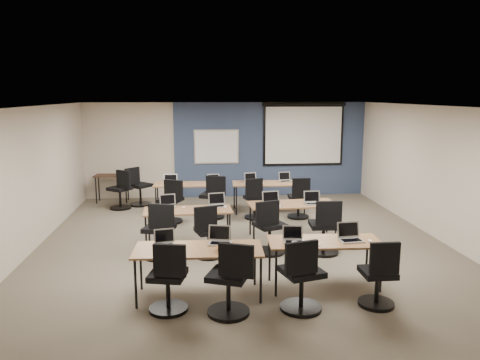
{
  "coord_description": "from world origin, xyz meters",
  "views": [
    {
      "loc": [
        -0.91,
        -8.79,
        2.93
      ],
      "look_at": [
        -0.02,
        0.4,
        1.23
      ],
      "focal_mm": 35.0,
      "sensor_mm": 36.0,
      "label": 1
    }
  ],
  "objects": [
    {
      "name": "floor",
      "position": [
        0.0,
        0.0,
        0.0
      ],
      "size": [
        8.0,
        9.0,
        0.02
      ],
      "primitive_type": "cube",
      "color": "#6B6354",
      "rests_on": "ground"
    },
    {
      "name": "ceiling",
      "position": [
        0.0,
        0.0,
        2.7
      ],
      "size": [
        8.0,
        9.0,
        0.02
      ],
      "primitive_type": "cube",
      "color": "white",
      "rests_on": "ground"
    },
    {
      "name": "wall_back",
      "position": [
        0.0,
        4.5,
        1.35
      ],
      "size": [
        8.0,
        0.04,
        2.7
      ],
      "primitive_type": "cube",
      "color": "beige",
      "rests_on": "ground"
    },
    {
      "name": "wall_front",
      "position": [
        0.0,
        -4.5,
        1.35
      ],
      "size": [
        8.0,
        0.04,
        2.7
      ],
      "primitive_type": "cube",
      "color": "beige",
      "rests_on": "ground"
    },
    {
      "name": "wall_left",
      "position": [
        -4.0,
        0.0,
        1.35
      ],
      "size": [
        0.04,
        9.0,
        2.7
      ],
      "primitive_type": "cube",
      "color": "beige",
      "rests_on": "ground"
    },
    {
      "name": "wall_right",
      "position": [
        4.0,
        0.0,
        1.35
      ],
      "size": [
        0.04,
        9.0,
        2.7
      ],
      "primitive_type": "cube",
      "color": "beige",
      "rests_on": "ground"
    },
    {
      "name": "blue_accent_panel",
      "position": [
        1.25,
        4.47,
        1.35
      ],
      "size": [
        5.5,
        0.04,
        2.7
      ],
      "primitive_type": "cube",
      "color": "#3D5977",
      "rests_on": "wall_back"
    },
    {
      "name": "whiteboard",
      "position": [
        -0.3,
        4.43,
        1.45
      ],
      "size": [
        1.28,
        0.03,
        0.98
      ],
      "color": "silver",
      "rests_on": "wall_back"
    },
    {
      "name": "projector_screen",
      "position": [
        2.2,
        4.41,
        1.89
      ],
      "size": [
        2.4,
        0.1,
        1.82
      ],
      "color": "black",
      "rests_on": "wall_back"
    },
    {
      "name": "training_table_front_left",
      "position": [
        -0.89,
        -2.29,
        0.69
      ],
      "size": [
        1.86,
        0.77,
        0.73
      ],
      "rotation": [
        0.0,
        0.0,
        -0.05
      ],
      "color": "brown",
      "rests_on": "floor"
    },
    {
      "name": "training_table_front_right",
      "position": [
        1.03,
        -2.12,
        0.68
      ],
      "size": [
        1.71,
        0.71,
        0.73
      ],
      "rotation": [
        0.0,
        0.0,
        -0.05
      ],
      "color": "#A45A2A",
      "rests_on": "floor"
    },
    {
      "name": "training_table_mid_left",
      "position": [
        -1.07,
        0.04,
        0.68
      ],
      "size": [
        1.69,
        0.7,
        0.73
      ],
      "rotation": [
        0.0,
        0.0,
        0.04
      ],
      "color": "#9F743F",
      "rests_on": "floor"
    },
    {
      "name": "training_table_mid_right",
      "position": [
        1.05,
        0.36,
        0.68
      ],
      "size": [
        1.78,
        0.74,
        0.73
      ],
      "rotation": [
        0.0,
        0.0,
        0.06
      ],
      "color": "brown",
      "rests_on": "floor"
    },
    {
      "name": "training_table_back_left",
      "position": [
        -1.09,
        2.71,
        0.68
      ],
      "size": [
        1.69,
        0.7,
        0.73
      ],
      "rotation": [
        0.0,
        0.0,
        -0.06
      ],
      "color": "olive",
      "rests_on": "floor"
    },
    {
      "name": "training_table_back_right",
      "position": [
        0.93,
        2.62,
        0.69
      ],
      "size": [
        1.82,
        0.76,
        0.73
      ],
      "rotation": [
        0.0,
        0.0,
        -0.05
      ],
      "color": "#A4692E",
      "rests_on": "floor"
    },
    {
      "name": "laptop_0",
      "position": [
        -1.39,
        -2.11,
        0.79
      ],
      "size": [
        0.3,
        0.26,
        0.23
      ],
      "rotation": [
        0.0,
        0.0,
        0.2
      ],
      "color": "#B2B2B6",
      "rests_on": "training_table_front_left"
    },
    {
      "name": "mouse_0",
      "position": [
        -1.15,
        -2.29,
        0.74
      ],
      "size": [
        0.09,
        0.11,
        0.03
      ],
      "primitive_type": "ellipsoid",
      "rotation": [
        0.0,
        0.0,
        0.3
      ],
      "color": "white",
      "rests_on": "training_table_front_left"
    },
    {
      "name": "task_chair_0",
      "position": [
        -1.3,
        -2.78,
        0.42
      ],
      "size": [
        0.54,
        0.54,
        1.01
      ],
      "rotation": [
        0.0,
        0.0,
        -0.22
      ],
      "color": "black",
      "rests_on": "floor"
    },
    {
      "name": "laptop_1",
      "position": [
        -0.57,
        -2.08,
        0.79
      ],
      "size": [
        0.33,
        0.28,
        0.25
      ],
      "rotation": [
        0.0,
        0.0,
        -0.23
      ],
      "color": "silver",
      "rests_on": "training_table_front_left"
    },
    {
      "name": "mouse_1",
      "position": [
        -0.35,
        -2.3,
        0.74
      ],
      "size": [
        0.09,
        0.12,
        0.04
      ],
      "primitive_type": "ellipsoid",
      "rotation": [
        0.0,
        0.0,
        0.3
      ],
      "color": "white",
      "rests_on": "training_table_front_left"
    },
    {
      "name": "task_chair_1",
      "position": [
        -0.48,
        -2.96,
        0.44
      ],
      "size": [
        0.61,
        0.58,
        1.05
      ],
      "rotation": [
        0.0,
        0.0,
        -0.38
      ],
      "color": "black",
      "rests_on": "floor"
    },
    {
      "name": "laptop_2",
      "position": [
        0.55,
        -2.13,
        0.79
      ],
      "size": [
        0.3,
        0.26,
        0.23
      ],
      "rotation": [
        0.0,
        0.0,
        -0.14
      ],
      "color": "#A0A1AC",
      "rests_on": "training_table_front_right"
    },
    {
      "name": "mouse_2",
      "position": [
        0.87,
        -2.33,
        0.74
      ],
      "size": [
        0.08,
        0.11,
        0.03
      ],
      "primitive_type": "ellipsoid",
      "rotation": [
        0.0,
        0.0,
        0.19
      ],
      "color": "white",
      "rests_on": "training_table_front_right"
    },
    {
      "name": "task_chair_2",
      "position": [
        0.49,
        -2.92,
        0.44
      ],
      "size": [
        0.58,
        0.58,
        1.05
      ],
      "rotation": [
        0.0,
        0.0,
        0.27
      ],
      "color": "black",
      "rests_on": "floor"
    },
    {
      "name": "laptop_3",
      "position": [
        1.42,
        -2.13,
        0.8
      ],
      "size": [
        0.35,
        0.3,
        0.26
      ],
      "rotation": [
        0.0,
        0.0,
        0.07
      ],
      "color": "silver",
      "rests_on": "training_table_front_right"
    },
    {
      "name": "mouse_3",
      "position": [
        1.7,
        -2.23,
        0.74
      ],
      "size": [
        0.07,
        0.1,
        0.03
      ],
      "primitive_type": "ellipsoid",
      "rotation": [
        0.0,
        0.0,
        0.08
      ],
      "color": "white",
      "rests_on": "training_table_front_right"
    },
    {
      "name": "task_chair_3",
      "position": [
        1.59,
        -2.9,
        0.41
      ],
      "size": [
        0.5,
        0.5,
        0.99
      ],
      "rotation": [
        0.0,
        0.0,
        -0.0
      ],
      "color": "black",
      "rests_on": "floor"
    },
    {
      "name": "laptop_4",
      "position": [
        -1.47,
        0.31,
        0.79
      ],
      "size": [
        0.31,
        0.27,
        0.24
      ],
      "rotation": [
        0.0,
        0.0,
        0.22
      ],
      "color": "#B2B2B2",
      "rests_on": "training_table_mid_left"
    },
    {
      "name": "mouse_4",
      "position": [
        -1.15,
        0.17,
        0.74
      ],
      "size": [
        0.08,
        0.1,
        0.03
      ],
      "primitive_type": "ellipsoid",
      "rotation": [
        0.0,
        0.0,
        -0.33
      ],
      "color": "white",
      "rests_on": "training_table_mid_left"
    },
    {
      "name": "task_chair_4",
      "position": [
        -1.57,
        -0.62,
        0.43
      ],
      "size": [
        0.58,
        0.57,
        1.05
      ],
      "rotation": [
        0.0,
        0.0,
        -0.28
      ],
      "color": "black",
      "rests_on": "floor"
    },
    {
      "name": "laptop_5",
      "position": [
        -0.5,
        0.26,
        0.79
      ],
      "size": [
        0.34,
        0.29,
        0.26
      ],
      "rotation": [
        0.0,
        0.0,
        0.2
      ],
      "color": "#B0B0B8",
      "rests_on": "training_table_mid_left"
    },
    {
      "name": "mouse_5",
      "position": [
        -0.34,
        0.14,
        0.74
      ],
      "size": [
        0.08,
        0.11,
        0.04
      ],
      "primitive_type": "ellipsoid",
      "rotation": [
        0.0,
        0.0,
        -0.16
      ],
      "color": "white",
      "rests_on": "training_table_mid_left"
    },
    {
      "name": "task_chair_5",
      "position": [
        -0.7,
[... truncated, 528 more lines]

